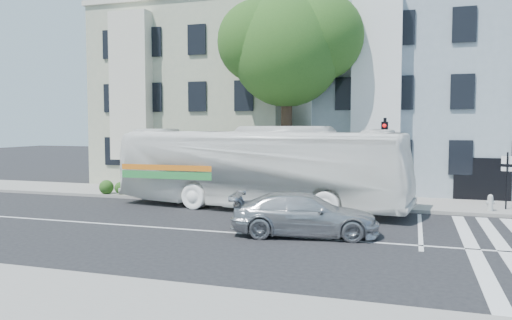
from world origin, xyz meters
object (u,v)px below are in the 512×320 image
at_px(bus, 259,167).
at_px(traffic_signal, 384,151).
at_px(fire_hydrant, 490,202).
at_px(sedan, 304,214).

relative_size(bus, traffic_signal, 3.27).
relative_size(traffic_signal, fire_hydrant, 5.79).
relative_size(sedan, fire_hydrant, 7.10).
bearing_deg(traffic_signal, fire_hydrant, -0.95).
relative_size(bus, fire_hydrant, 18.95).
height_order(sedan, traffic_signal, traffic_signal).
distance_m(bus, sedan, 5.87).
distance_m(sedan, traffic_signal, 6.32).
height_order(bus, traffic_signal, traffic_signal).
distance_m(traffic_signal, fire_hydrant, 4.90).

